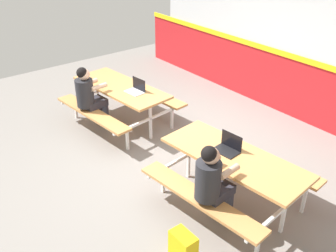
# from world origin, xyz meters

# --- Properties ---
(ground_plane) EXTENTS (10.00, 10.00, 0.02)m
(ground_plane) POSITION_xyz_m (0.00, 0.00, -0.01)
(ground_plane) COLOR gray
(accent_backdrop) EXTENTS (8.00, 0.14, 2.60)m
(accent_backdrop) POSITION_xyz_m (0.00, 2.69, 1.25)
(accent_backdrop) COLOR red
(accent_backdrop) RESTS_ON ground
(picnic_table_left) EXTENTS (1.98, 1.73, 0.74)m
(picnic_table_left) POSITION_xyz_m (-1.39, -0.05, 0.58)
(picnic_table_left) COLOR tan
(picnic_table_left) RESTS_ON ground
(picnic_table_right) EXTENTS (1.98, 1.73, 0.74)m
(picnic_table_right) POSITION_xyz_m (1.39, -0.10, 0.58)
(picnic_table_right) COLOR tan
(picnic_table_right) RESTS_ON ground
(student_nearer) EXTENTS (0.39, 0.54, 1.21)m
(student_nearer) POSITION_xyz_m (-1.49, -0.62, 0.71)
(student_nearer) COLOR #2D2D38
(student_nearer) RESTS_ON ground
(student_further) EXTENTS (0.39, 0.54, 1.21)m
(student_further) POSITION_xyz_m (1.56, -0.64, 0.71)
(student_further) COLOR #2D2D38
(student_further) RESTS_ON ground
(laptop_silver) EXTENTS (0.34, 0.25, 0.22)m
(laptop_silver) POSITION_xyz_m (-1.01, 0.03, 0.79)
(laptop_silver) COLOR silver
(laptop_silver) RESTS_ON picnic_table_left
(laptop_dark) EXTENTS (0.34, 0.25, 0.22)m
(laptop_dark) POSITION_xyz_m (1.25, -0.07, 0.79)
(laptop_dark) COLOR black
(laptop_dark) RESTS_ON picnic_table_right
(backpack_dark) EXTENTS (0.30, 0.22, 0.44)m
(backpack_dark) POSITION_xyz_m (1.80, -1.27, 0.22)
(backpack_dark) COLOR yellow
(backpack_dark) RESTS_ON ground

